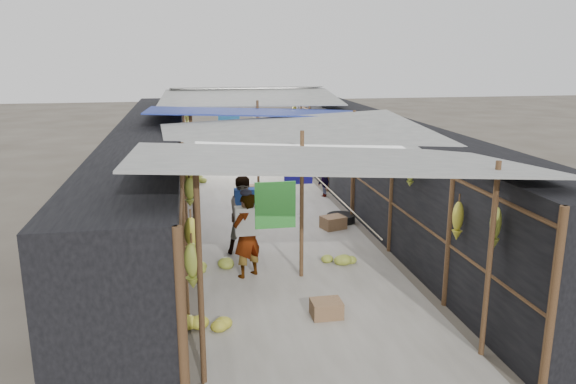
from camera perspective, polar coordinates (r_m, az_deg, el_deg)
ground at (r=7.44m, az=6.17°, el=-17.40°), size 80.00×80.00×0.00m
aisle_slab at (r=13.28m, az=-1.65°, el=-2.82°), size 3.60×16.00×0.02m
stall_left at (r=12.89m, az=-13.65°, el=1.49°), size 1.40×15.00×2.30m
stall_right at (r=13.65m, az=9.61°, el=2.38°), size 1.40×15.00×2.30m
crate_near at (r=8.58m, az=3.93°, el=-11.79°), size 0.46×0.37×0.27m
crate_mid at (r=12.61m, az=4.61°, el=-3.14°), size 0.59×0.53×0.30m
crate_back at (r=15.69m, az=-3.19°, el=0.26°), size 0.40×0.32×0.25m
black_basin at (r=13.12m, az=5.39°, el=-2.70°), size 0.65×0.65×0.20m
vendor_elderly at (r=9.80m, az=-4.21°, el=-4.46°), size 0.67×0.61×1.53m
shopper_blue at (r=10.99m, az=-4.38°, el=-2.35°), size 0.87×0.75×1.54m
vendor_seated at (r=15.26m, az=3.62°, el=1.03°), size 0.41×0.61×0.86m
market_canopy at (r=13.12m, az=-1.83°, el=7.66°), size 5.62×15.20×2.77m
hanging_bananas at (r=12.81m, az=-2.47°, el=3.91°), size 3.96×13.74×0.88m
floor_bananas at (r=11.80m, az=-2.87°, el=-4.37°), size 3.78×10.22×0.31m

